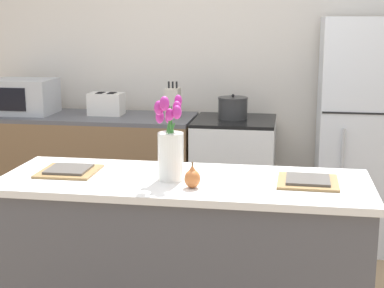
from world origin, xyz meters
TOP-DOWN VIEW (x-y plane):
  - back_wall at (0.00, 2.00)m, footprint 5.20×0.08m
  - kitchen_island at (0.00, 0.00)m, footprint 1.80×0.66m
  - back_counter at (-1.06, 1.60)m, footprint 1.68×0.60m
  - stove_range at (0.10, 1.60)m, footprint 0.60×0.61m
  - refrigerator at (1.05, 1.60)m, footprint 0.68×0.67m
  - flower_vase at (-0.06, -0.03)m, footprint 0.14×0.17m
  - pear_figurine at (0.07, -0.15)m, footprint 0.07×0.07m
  - plate_setting_left at (-0.59, 0.02)m, footprint 0.29×0.29m
  - plate_setting_right at (0.59, 0.02)m, footprint 0.29×0.29m
  - toaster at (-0.90, 1.64)m, footprint 0.28×0.18m
  - cooking_pot at (0.08, 1.63)m, footprint 0.22×0.22m
  - microwave at (-1.57, 1.60)m, footprint 0.48×0.37m
  - knife_block at (-0.38, 1.63)m, footprint 0.10×0.14m

SIDE VIEW (x-z plane):
  - kitchen_island at x=0.00m, z-range 0.00..0.89m
  - stove_range at x=0.10m, z-range 0.00..0.91m
  - back_counter at x=-1.06m, z-range 0.00..0.91m
  - refrigerator at x=1.05m, z-range 0.00..1.66m
  - plate_setting_left at x=-0.59m, z-range 0.88..0.91m
  - plate_setting_right at x=0.59m, z-range 0.88..0.91m
  - pear_figurine at x=0.07m, z-range 0.87..0.99m
  - cooking_pot at x=0.08m, z-range 0.90..1.08m
  - toaster at x=-0.90m, z-range 0.91..1.08m
  - knife_block at x=-0.38m, z-range 0.89..1.16m
  - microwave at x=-1.57m, z-range 0.91..1.18m
  - flower_vase at x=-0.06m, z-range 0.84..1.25m
  - back_wall at x=0.00m, z-range 0.00..2.70m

